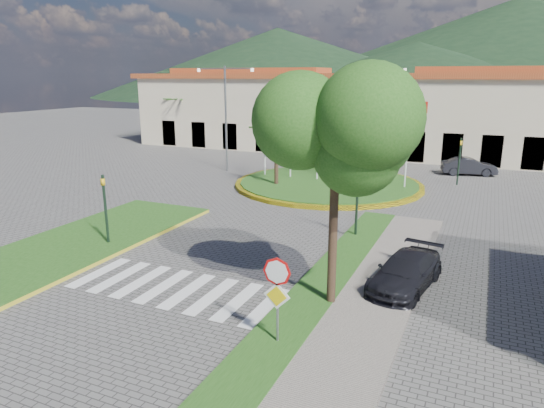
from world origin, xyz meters
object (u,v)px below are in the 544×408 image
at_px(stop_sign, 277,287).
at_px(car_side_right, 406,272).
at_px(white_van, 251,144).
at_px(car_dark_b, 469,166).
at_px(roundabout_island, 328,183).
at_px(deciduous_tree, 336,148).
at_px(car_dark_a, 341,152).

distance_m(stop_sign, car_side_right, 6.07).
distance_m(white_van, car_dark_b, 21.37).
bearing_deg(roundabout_island, deciduous_tree, -72.09).
distance_m(stop_sign, car_dark_a, 32.14).
bearing_deg(deciduous_tree, car_dark_b, 83.09).
xyz_separation_m(deciduous_tree, car_dark_a, (-7.92, 28.24, -4.59)).
distance_m(white_van, car_dark_a, 9.99).
bearing_deg(roundabout_island, stop_sign, -76.27).
height_order(stop_sign, car_dark_b, stop_sign).
distance_m(roundabout_island, deciduous_tree, 18.55).
bearing_deg(car_dark_a, car_dark_b, -104.04).
distance_m(car_dark_a, car_side_right, 27.75).
relative_size(white_van, car_side_right, 0.97).
xyz_separation_m(car_dark_b, car_side_right, (-1.03, -22.68, -0.04)).
height_order(stop_sign, white_van, stop_sign).
xyz_separation_m(stop_sign, deciduous_tree, (0.60, 3.04, 3.38)).
bearing_deg(roundabout_island, car_side_right, -62.95).
xyz_separation_m(deciduous_tree, car_side_right, (2.00, 2.32, -4.56)).
xyz_separation_m(white_van, car_dark_b, (20.80, -4.91, 0.09)).
bearing_deg(car_side_right, roundabout_island, 127.10).
bearing_deg(white_van, car_side_right, -151.72).
relative_size(roundabout_island, stop_sign, 4.79).
distance_m(roundabout_island, stop_sign, 20.69).
height_order(stop_sign, car_side_right, stop_sign).
bearing_deg(deciduous_tree, white_van, 120.71).
bearing_deg(car_dark_b, roundabout_island, 119.43).
bearing_deg(stop_sign, white_van, 117.52).
relative_size(roundabout_island, car_dark_b, 3.21).
relative_size(roundabout_island, car_dark_a, 3.70).
bearing_deg(stop_sign, car_side_right, 64.12).
height_order(deciduous_tree, car_dark_b, deciduous_tree).
distance_m(car_dark_b, car_side_right, 22.70).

